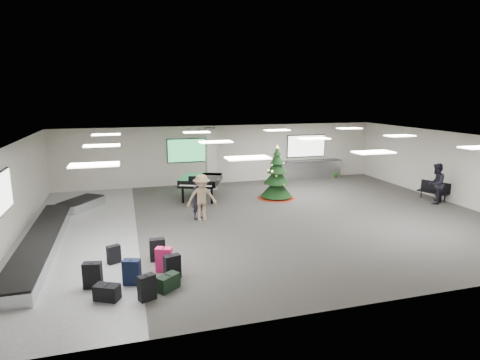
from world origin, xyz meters
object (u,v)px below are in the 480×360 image
object	(u,v)px
potted_plant_left	(277,177)
traveler_bench	(436,184)
pink_suitcase	(164,260)
bench	(435,190)
traveler_a	(198,199)
potted_plant_right	(334,170)
grand_piano	(200,181)
traveler_b	(202,198)
service_counter	(308,169)
baggage_carousel	(51,232)
christmas_tree	(277,180)

from	to	relation	value
potted_plant_left	traveler_bench	bearing A→B (deg)	-45.98
traveler_bench	potted_plant_left	distance (m)	7.85
pink_suitcase	bench	size ratio (longest dim) A/B	0.50
pink_suitcase	potted_plant_left	size ratio (longest dim) A/B	0.88
traveler_a	potted_plant_right	size ratio (longest dim) A/B	1.89
traveler_a	potted_plant_right	world-z (taller)	traveler_a
potted_plant_right	pink_suitcase	bearing A→B (deg)	-136.97
grand_piano	potted_plant_left	bearing A→B (deg)	45.69
traveler_b	service_counter	bearing A→B (deg)	40.86
baggage_carousel	traveler_a	size ratio (longest dim) A/B	5.91
service_counter	potted_plant_right	size ratio (longest dim) A/B	4.66
potted_plant_left	potted_plant_right	distance (m)	4.06
traveler_b	traveler_a	bearing A→B (deg)	116.31
traveler_b	potted_plant_right	world-z (taller)	traveler_b
baggage_carousel	grand_piano	xyz separation A→B (m)	(5.91, 3.77, 0.69)
service_counter	grand_piano	size ratio (longest dim) A/B	1.51
pink_suitcase	bench	distance (m)	13.68
traveler_b	traveler_bench	size ratio (longest dim) A/B	0.99
baggage_carousel	potted_plant_right	size ratio (longest dim) A/B	11.18
grand_piano	traveler_b	bearing A→B (deg)	-76.73
bench	potted_plant_right	bearing A→B (deg)	83.50
service_counter	potted_plant_left	xyz separation A→B (m)	(-2.29, -1.00, -0.14)
potted_plant_right	traveler_bench	bearing A→B (deg)	-77.22
potted_plant_right	traveler_b	bearing A→B (deg)	-146.77
traveler_bench	potted_plant_right	xyz separation A→B (m)	(-1.47, 6.48, -0.49)
pink_suitcase	christmas_tree	bearing A→B (deg)	70.11
grand_piano	traveler_a	world-z (taller)	traveler_a
bench	potted_plant_left	xyz separation A→B (m)	(-5.88, 5.13, -0.08)
traveler_a	pink_suitcase	bearing A→B (deg)	-148.98
traveler_b	traveler_bench	xyz separation A→B (m)	(10.62, -0.49, 0.01)
service_counter	bench	world-z (taller)	service_counter
bench	traveler_bench	xyz separation A→B (m)	(-0.44, -0.50, 0.44)
baggage_carousel	service_counter	distance (m)	14.50
grand_piano	traveler_a	size ratio (longest dim) A/B	1.63
traveler_b	potted_plant_left	size ratio (longest dim) A/B	2.25
christmas_tree	traveler_a	world-z (taller)	christmas_tree
christmas_tree	potted_plant_left	distance (m)	2.95
christmas_tree	potted_plant_right	world-z (taller)	christmas_tree
pink_suitcase	christmas_tree	world-z (taller)	christmas_tree
service_counter	potted_plant_left	distance (m)	2.50
service_counter	traveler_a	distance (m)	9.61
christmas_tree	traveler_b	size ratio (longest dim) A/B	1.41
christmas_tree	traveler_a	bearing A→B (deg)	-152.16
baggage_carousel	service_counter	xyz separation A→B (m)	(12.84, 6.73, 0.33)
traveler_b	traveler_bench	bearing A→B (deg)	-1.23
service_counter	pink_suitcase	distance (m)	14.06
baggage_carousel	christmas_tree	size ratio (longest dim) A/B	3.77
service_counter	traveler_bench	xyz separation A→B (m)	(3.15, -6.63, 0.38)
bench	traveler_bench	bearing A→B (deg)	-155.28
christmas_tree	traveler_bench	xyz separation A→B (m)	(6.54, -2.93, 0.04)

